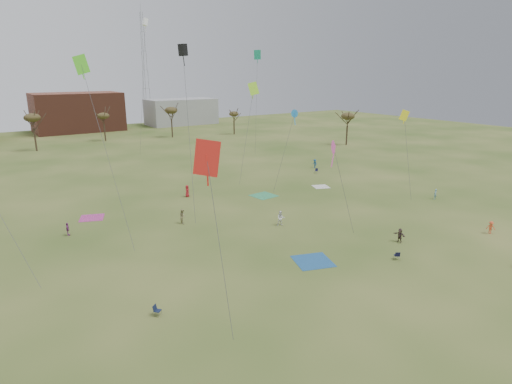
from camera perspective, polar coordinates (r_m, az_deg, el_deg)
ground at (r=40.51m, az=9.84°, el=-11.37°), size 260.00×260.00×0.00m
spectator_fore_b at (r=54.14m, az=-9.81°, el=-3.22°), size 0.83×0.99×1.82m
spectator_fore_c at (r=50.29m, az=18.71°, el=-5.51°), size 0.54×1.48×1.58m
flyer_mid_b at (r=57.14m, az=28.95°, el=-4.18°), size 1.06×1.11×1.51m
flyer_mid_c at (r=68.78m, az=22.89°, el=-0.27°), size 0.65×0.53×1.56m
spectator_mid_d at (r=54.09m, az=-23.93°, el=-4.58°), size 0.57×0.96×1.54m
spectator_mid_e at (r=52.66m, az=3.34°, el=-3.54°), size 1.12×1.04×1.86m
flyer_far_b at (r=65.41m, az=-9.21°, el=0.14°), size 1.01×1.05×1.81m
flyer_far_c at (r=85.26m, az=7.88°, el=3.81°), size 0.64×1.10×1.69m
blanket_blue at (r=43.65m, az=7.64°, el=-9.19°), size 4.59×4.59×0.03m
blanket_cream at (r=71.23m, az=8.69°, el=0.70°), size 3.23×3.23×0.03m
blanket_plum at (r=59.51m, az=-21.14°, el=-3.25°), size 3.79×3.79×0.03m
blanket_olive at (r=65.32m, az=1.05°, el=-0.50°), size 3.75×3.75×0.03m
camp_chair_left at (r=35.32m, az=-13.07°, el=-15.45°), size 0.73×0.74×0.87m
camp_chair_center at (r=45.88m, az=18.34°, el=-8.27°), size 0.73×0.74×0.87m
camp_chair_right at (r=80.82m, az=8.07°, el=2.72°), size 0.72×0.71×0.87m
kites_aloft at (r=65.79m, az=-9.91°, el=16.86°), size 54.45×68.51×27.82m
tree_line at (r=107.59m, az=-22.27°, el=8.65°), size 117.44×49.32×8.91m
building_brick at (r=149.13m, az=-22.81°, el=9.85°), size 26.00×16.00×12.00m
building_grey at (r=158.34m, az=-9.98°, el=10.56°), size 24.00×12.00×9.00m
radio_tower at (r=160.39m, az=-14.69°, el=15.63°), size 1.51×1.72×41.00m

